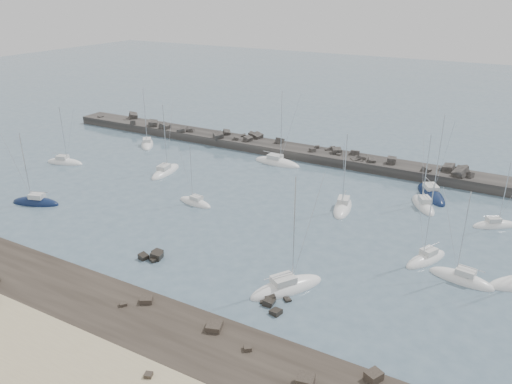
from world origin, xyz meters
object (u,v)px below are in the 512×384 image
sailboat_0 (65,163)px  sailboat_7 (286,288)px  sailboat_4 (277,163)px  sailboat_5 (195,203)px  sailboat_13 (423,205)px  sailboat_1 (147,144)px  sailboat_2 (36,203)px  sailboat_3 (165,172)px  sailboat_9 (461,279)px  sailboat_6 (343,208)px  sailboat_8 (431,195)px  sailboat_14 (426,260)px  sailboat_12 (494,225)px

sailboat_0 → sailboat_7: sailboat_7 is taller
sailboat_4 → sailboat_5: size_ratio=1.48×
sailboat_0 → sailboat_13: (67.08, 13.56, 0.02)m
sailboat_1 → sailboat_7: bearing=-34.7°
sailboat_2 → sailboat_4: 44.70m
sailboat_3 → sailboat_13: 46.74m
sailboat_7 → sailboat_9: sailboat_7 is taller
sailboat_4 → sailboat_13: 30.81m
sailboat_5 → sailboat_13: sailboat_13 is taller
sailboat_3 → sailboat_6: sailboat_3 is taller
sailboat_3 → sailboat_4: bearing=43.3°
sailboat_9 → sailboat_13: 21.87m
sailboat_0 → sailboat_1: size_ratio=0.93×
sailboat_4 → sailboat_8: (30.19, -1.81, 0.00)m
sailboat_9 → sailboat_14: sailboat_9 is taller
sailboat_7 → sailboat_1: bearing=145.3°
sailboat_5 → sailboat_13: size_ratio=0.83×
sailboat_8 → sailboat_5: bearing=-145.9°
sailboat_2 → sailboat_5: bearing=29.4°
sailboat_3 → sailboat_6: bearing=1.4°
sailboat_1 → sailboat_2: sailboat_1 is taller
sailboat_9 → sailboat_5: bearing=175.9°
sailboat_6 → sailboat_12: (21.77, 5.01, -0.02)m
sailboat_5 → sailboat_13: bearing=27.5°
sailboat_0 → sailboat_8: (67.29, 18.81, 0.00)m
sailboat_5 → sailboat_2: bearing=-150.6°
sailboat_4 → sailboat_14: bearing=-35.6°
sailboat_14 → sailboat_2: bearing=-168.2°
sailboat_0 → sailboat_2: (11.79, -16.22, 0.02)m
sailboat_13 → sailboat_0: bearing=-168.6°
sailboat_13 → sailboat_2: bearing=-151.7°
sailboat_13 → sailboat_9: bearing=-66.3°
sailboat_3 → sailboat_12: size_ratio=1.29×
sailboat_3 → sailboat_7: bearing=-32.8°
sailboat_7 → sailboat_3: bearing=147.2°
sailboat_2 → sailboat_12: (66.08, 27.61, -0.02)m
sailboat_1 → sailboat_8: size_ratio=0.88×
sailboat_5 → sailboat_6: bearing=24.4°
sailboat_6 → sailboat_9: sailboat_6 is taller
sailboat_8 → sailboat_13: (-0.21, -5.25, 0.01)m
sailboat_3 → sailboat_8: size_ratio=0.91×
sailboat_12 → sailboat_0: bearing=-171.7°
sailboat_3 → sailboat_13: bearing=9.9°
sailboat_7 → sailboat_5: bearing=147.8°
sailboat_3 → sailboat_12: sailboat_3 is taller
sailboat_3 → sailboat_8: 48.13m
sailboat_5 → sailboat_7: 28.19m
sailboat_9 → sailboat_0: bearing=175.1°
sailboat_5 → sailboat_0: bearing=174.2°
sailboat_12 → sailboat_14: (-6.72, -15.16, 0.01)m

